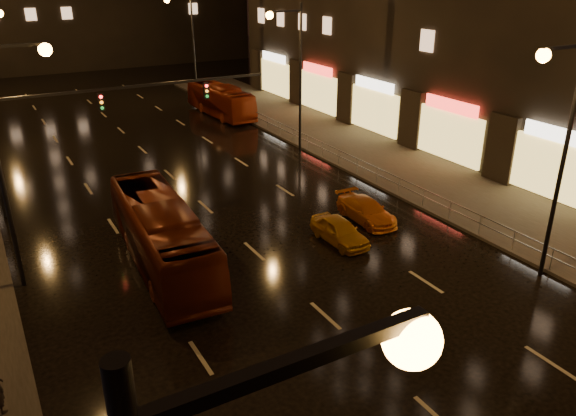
{
  "coord_description": "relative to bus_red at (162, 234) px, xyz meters",
  "views": [
    {
      "loc": [
        -10.03,
        -10.76,
        12.07
      ],
      "look_at": [
        0.98,
        8.57,
        2.5
      ],
      "focal_mm": 35.0,
      "sensor_mm": 36.0,
      "label": 1
    }
  ],
  "objects": [
    {
      "name": "ground",
      "position": [
        3.98,
        9.13,
        -1.46
      ],
      "size": [
        140.0,
        140.0,
        0.0
      ],
      "primitive_type": "plane",
      "color": "black",
      "rests_on": "ground"
    },
    {
      "name": "sidewalk_right",
      "position": [
        17.48,
        4.13,
        -1.39
      ],
      "size": [
        7.0,
        70.0,
        0.15
      ],
      "primitive_type": "cube",
      "color": "#38332D",
      "rests_on": "ground"
    },
    {
      "name": "traffic_signal",
      "position": [
        -1.08,
        9.13,
        3.27
      ],
      "size": [
        15.31,
        0.32,
        6.2
      ],
      "color": "black",
      "rests_on": "ground"
    },
    {
      "name": "streetlight_right",
      "position": [
        12.9,
        -8.87,
        4.97
      ],
      "size": [
        2.64,
        0.5,
        10.0
      ],
      "color": "black",
      "rests_on": "ground"
    },
    {
      "name": "railing_right",
      "position": [
        14.18,
        7.13,
        -0.57
      ],
      "size": [
        0.05,
        56.0,
        1.0
      ],
      "color": "#99999E",
      "rests_on": "sidewalk_right"
    },
    {
      "name": "bus_red",
      "position": [
        0.0,
        0.0,
        0.0
      ],
      "size": [
        3.15,
        10.65,
        2.93
      ],
      "primitive_type": "imported",
      "rotation": [
        0.0,
        0.0,
        -0.07
      ],
      "color": "#5E1D0D",
      "rests_on": "ground"
    },
    {
      "name": "bus_curb",
      "position": [
        12.98,
        23.79,
        -0.13
      ],
      "size": [
        2.56,
        9.68,
        2.68
      ],
      "primitive_type": "imported",
      "rotation": [
        0.0,
        0.0,
        0.03
      ],
      "color": "maroon",
      "rests_on": "ground"
    },
    {
      "name": "taxi_near",
      "position": [
        7.93,
        -2.04,
        -0.87
      ],
      "size": [
        1.46,
        3.52,
        1.19
      ],
      "primitive_type": "imported",
      "rotation": [
        0.0,
        0.0,
        0.01
      ],
      "color": "#C27F12",
      "rests_on": "ground"
    },
    {
      "name": "taxi_far",
      "position": [
        10.53,
        -0.67,
        -0.9
      ],
      "size": [
        1.67,
        3.95,
        1.14
      ],
      "primitive_type": "imported",
      "rotation": [
        0.0,
        0.0,
        -0.02
      ],
      "color": "orange",
      "rests_on": "ground"
    }
  ]
}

